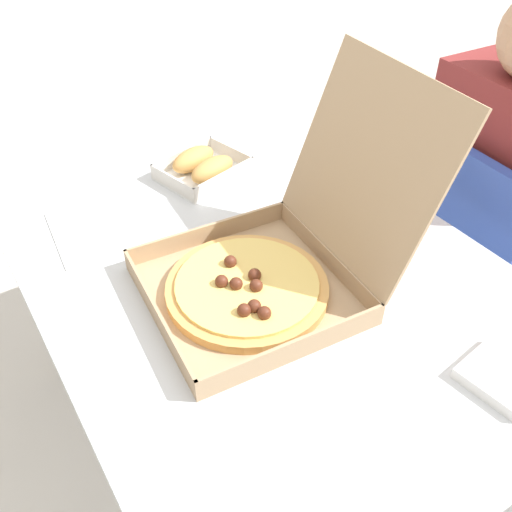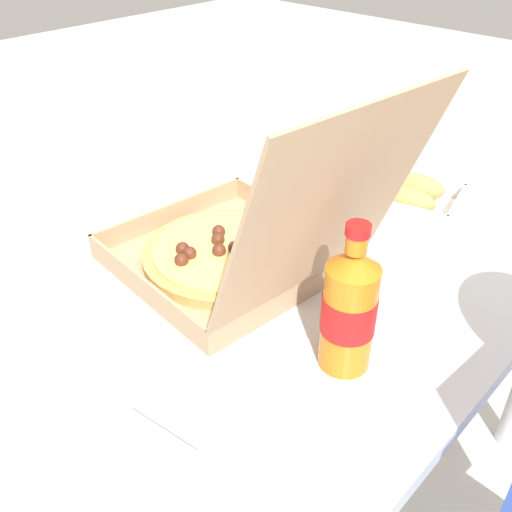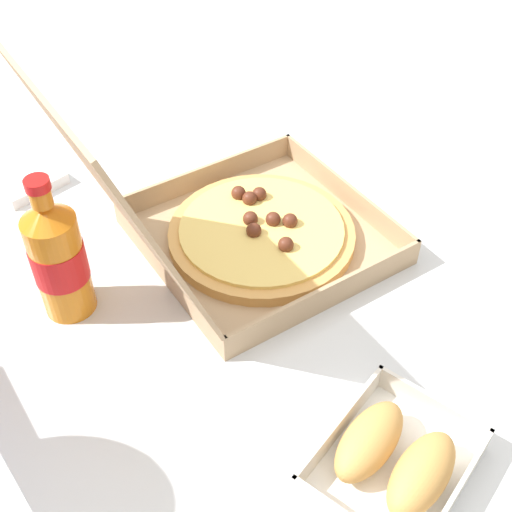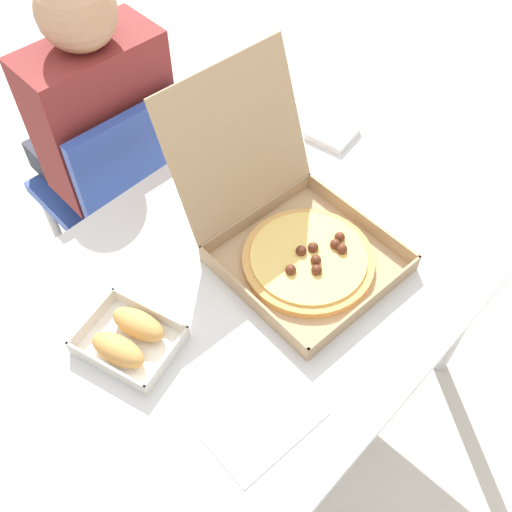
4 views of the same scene
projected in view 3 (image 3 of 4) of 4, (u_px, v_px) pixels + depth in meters
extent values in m
cube|color=silver|center=(272.00, 306.00, 0.96)|extent=(1.22, 0.81, 0.03)
cylinder|color=#B7B7BC|center=(238.00, 217.00, 1.67)|extent=(0.05, 0.05, 0.70)
cube|color=tan|center=(261.00, 240.00, 1.04)|extent=(0.37, 0.37, 0.01)
cube|color=tan|center=(346.00, 193.00, 1.09)|extent=(0.34, 0.04, 0.04)
cube|color=tan|center=(328.00, 295.00, 0.92)|extent=(0.04, 0.34, 0.04)
cube|color=tan|center=(207.00, 175.00, 1.13)|extent=(0.04, 0.34, 0.04)
cube|color=tan|center=(165.00, 271.00, 0.96)|extent=(0.34, 0.04, 0.04)
cube|color=tan|center=(106.00, 186.00, 0.81)|extent=(0.35, 0.15, 0.32)
cylinder|color=tan|center=(262.00, 234.00, 1.03)|extent=(0.29, 0.29, 0.02)
cylinder|color=#EAC666|center=(262.00, 229.00, 1.02)|extent=(0.26, 0.26, 0.01)
sphere|color=#562819|center=(286.00, 245.00, 0.98)|extent=(0.02, 0.02, 0.02)
sphere|color=#562819|center=(250.00, 219.00, 1.03)|extent=(0.02, 0.02, 0.02)
sphere|color=#562819|center=(250.00, 199.00, 1.06)|extent=(0.02, 0.02, 0.02)
sphere|color=#562819|center=(238.00, 193.00, 1.07)|extent=(0.02, 0.02, 0.02)
sphere|color=#562819|center=(290.00, 221.00, 1.02)|extent=(0.02, 0.02, 0.02)
sphere|color=#562819|center=(259.00, 194.00, 1.07)|extent=(0.02, 0.02, 0.02)
sphere|color=#562819|center=(254.00, 230.00, 1.01)|extent=(0.02, 0.02, 0.02)
sphere|color=#562819|center=(273.00, 219.00, 1.02)|extent=(0.02, 0.02, 0.02)
cube|color=white|center=(391.00, 470.00, 0.75)|extent=(0.19, 0.22, 0.00)
cube|color=silver|center=(432.00, 406.00, 0.79)|extent=(0.15, 0.04, 0.03)
cube|color=silver|center=(453.00, 499.00, 0.71)|extent=(0.05, 0.19, 0.03)
cube|color=silver|center=(339.00, 426.00, 0.77)|extent=(0.05, 0.19, 0.03)
ellipsoid|color=tan|center=(422.00, 474.00, 0.72)|extent=(0.08, 0.13, 0.05)
ellipsoid|color=tan|center=(369.00, 441.00, 0.75)|extent=(0.08, 0.13, 0.05)
cylinder|color=orange|center=(60.00, 266.00, 0.89)|extent=(0.07, 0.07, 0.16)
cone|color=orange|center=(45.00, 213.00, 0.82)|extent=(0.07, 0.07, 0.02)
cylinder|color=orange|center=(41.00, 197.00, 0.81)|extent=(0.03, 0.03, 0.02)
cylinder|color=red|center=(37.00, 184.00, 0.79)|extent=(0.03, 0.03, 0.01)
cylinder|color=red|center=(59.00, 261.00, 0.88)|extent=(0.07, 0.07, 0.06)
cube|color=white|center=(505.00, 316.00, 0.92)|extent=(0.22, 0.17, 0.00)
cube|color=white|center=(25.00, 179.00, 1.14)|extent=(0.12, 0.12, 0.02)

